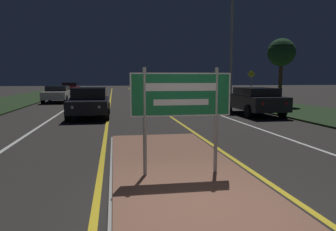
% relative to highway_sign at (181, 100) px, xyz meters
% --- Properties ---
extents(ground_plane, '(160.00, 160.00, 0.00)m').
position_rel_highway_sign_xyz_m(ground_plane, '(0.00, -1.72, -1.52)').
color(ground_plane, '#282623').
extents(median_island, '(2.71, 8.88, 0.10)m').
position_rel_highway_sign_xyz_m(median_island, '(0.00, 0.00, -1.48)').
color(median_island, '#999993').
rests_on(median_island, ground_plane).
extents(verge_right, '(5.00, 100.00, 0.08)m').
position_rel_highway_sign_xyz_m(verge_right, '(9.50, 18.28, -1.48)').
color(verge_right, '#1E3319').
rests_on(verge_right, ground_plane).
extents(centre_line_yellow_left, '(0.12, 70.00, 0.01)m').
position_rel_highway_sign_xyz_m(centre_line_yellow_left, '(-1.55, 23.28, -1.51)').
color(centre_line_yellow_left, gold).
rests_on(centre_line_yellow_left, ground_plane).
extents(centre_line_yellow_right, '(0.12, 70.00, 0.01)m').
position_rel_highway_sign_xyz_m(centre_line_yellow_right, '(1.55, 23.28, -1.51)').
color(centre_line_yellow_right, gold).
rests_on(centre_line_yellow_right, ground_plane).
extents(lane_line_white_left, '(0.12, 70.00, 0.01)m').
position_rel_highway_sign_xyz_m(lane_line_white_left, '(-4.20, 23.28, -1.51)').
color(lane_line_white_left, silver).
rests_on(lane_line_white_left, ground_plane).
extents(lane_line_white_right, '(0.12, 70.00, 0.01)m').
position_rel_highway_sign_xyz_m(lane_line_white_right, '(4.20, 23.28, -1.51)').
color(lane_line_white_right, silver).
rests_on(lane_line_white_right, ground_plane).
extents(edge_line_white_left, '(0.10, 70.00, 0.01)m').
position_rel_highway_sign_xyz_m(edge_line_white_left, '(-7.20, 23.28, -1.51)').
color(edge_line_white_left, silver).
rests_on(edge_line_white_left, ground_plane).
extents(edge_line_white_right, '(0.10, 70.00, 0.01)m').
position_rel_highway_sign_xyz_m(edge_line_white_right, '(7.20, 23.28, -1.51)').
color(edge_line_white_right, silver).
rests_on(edge_line_white_right, ground_plane).
extents(highway_sign, '(1.91, 0.07, 2.02)m').
position_rel_highway_sign_xyz_m(highway_sign, '(0.00, 0.00, 0.00)').
color(highway_sign, '#9E9E99').
rests_on(highway_sign, median_island).
extents(streetlight_right_near, '(0.61, 0.61, 8.77)m').
position_rel_highway_sign_xyz_m(streetlight_right_near, '(6.42, 14.78, 4.60)').
color(streetlight_right_near, '#9E9E99').
rests_on(streetlight_right_near, ground_plane).
extents(car_receding_0, '(1.97, 4.61, 1.43)m').
position_rel_highway_sign_xyz_m(car_receding_0, '(6.02, 10.16, -0.75)').
color(car_receding_0, black).
rests_on(car_receding_0, ground_plane).
extents(car_receding_1, '(1.91, 4.62, 1.43)m').
position_rel_highway_sign_xyz_m(car_receding_1, '(5.98, 20.99, -0.75)').
color(car_receding_1, silver).
rests_on(car_receding_1, ground_plane).
extents(car_receding_2, '(1.89, 4.40, 1.36)m').
position_rel_highway_sign_xyz_m(car_receding_2, '(5.67, 28.01, -0.79)').
color(car_receding_2, maroon).
rests_on(car_receding_2, ground_plane).
extents(car_approaching_0, '(1.95, 4.47, 1.45)m').
position_rel_highway_sign_xyz_m(car_approaching_0, '(-2.44, 10.53, -0.76)').
color(car_approaching_0, black).
rests_on(car_approaching_0, ground_plane).
extents(car_approaching_1, '(1.91, 4.44, 1.31)m').
position_rel_highway_sign_xyz_m(car_approaching_1, '(-5.68, 21.24, -0.82)').
color(car_approaching_1, silver).
rests_on(car_approaching_1, ground_plane).
extents(car_approaching_2, '(1.87, 4.59, 1.44)m').
position_rel_highway_sign_xyz_m(car_approaching_2, '(-6.03, 32.02, -0.76)').
color(car_approaching_2, maroon).
rests_on(car_approaching_2, ground_plane).
extents(warning_sign, '(0.60, 0.06, 2.43)m').
position_rel_highway_sign_xyz_m(warning_sign, '(9.03, 17.46, 0.02)').
color(warning_sign, '#9E9E99').
rests_on(warning_sign, verge_right).
extents(roadside_palm_right, '(1.83, 1.83, 4.46)m').
position_rel_highway_sign_xyz_m(roadside_palm_right, '(9.79, 14.49, 2.05)').
color(roadside_palm_right, '#4C3823').
rests_on(roadside_palm_right, verge_right).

